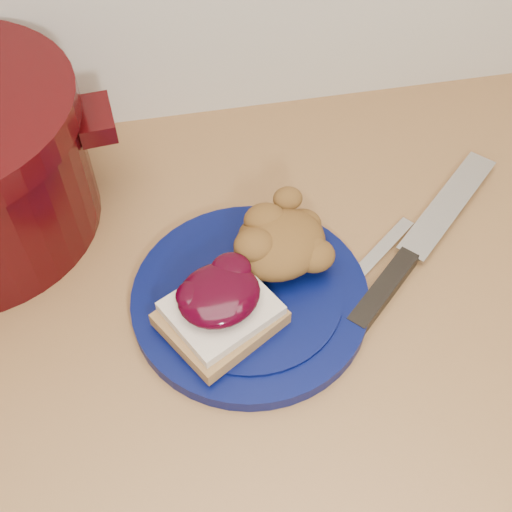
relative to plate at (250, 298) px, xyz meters
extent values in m
cube|color=beige|center=(-0.04, 0.01, -0.48)|extent=(4.00, 0.60, 0.86)
cylinder|color=#040A3C|center=(0.00, 0.00, 0.00)|extent=(0.32, 0.32, 0.02)
cube|color=olive|center=(-0.03, -0.03, 0.02)|extent=(0.13, 0.13, 0.02)
cube|color=beige|center=(-0.03, -0.03, 0.03)|extent=(0.12, 0.12, 0.01)
ellipsoid|color=black|center=(-0.03, -0.02, 0.05)|extent=(0.10, 0.10, 0.02)
ellipsoid|color=brown|center=(0.04, 0.04, 0.04)|extent=(0.12, 0.12, 0.05)
cube|color=black|center=(0.14, -0.02, 0.00)|extent=(0.10, 0.09, 0.02)
cube|color=silver|center=(0.25, 0.08, 0.00)|extent=(0.16, 0.15, 0.00)
cube|color=silver|center=(0.12, 0.01, 0.00)|extent=(0.16, 0.13, 0.00)
cube|color=black|center=(-0.13, 0.18, 0.10)|extent=(0.04, 0.07, 0.02)
camera|label=1|loc=(-0.07, -0.36, 0.54)|focal=45.00mm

